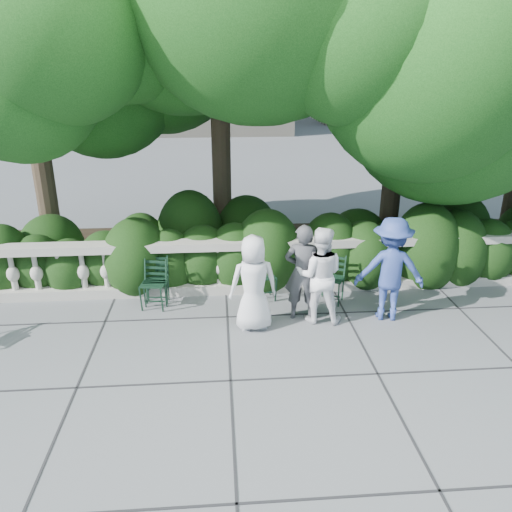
{
  "coord_description": "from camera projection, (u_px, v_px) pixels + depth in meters",
  "views": [
    {
      "loc": [
        -0.6,
        -6.6,
        3.92
      ],
      "look_at": [
        0.0,
        1.0,
        1.0
      ],
      "focal_mm": 35.0,
      "sensor_mm": 36.0,
      "label": 1
    }
  ],
  "objects": [
    {
      "name": "ground",
      "position": [
        261.0,
        341.0,
        7.59
      ],
      "size": [
        90.0,
        90.0,
        0.0
      ],
      "primitive_type": "plane",
      "color": "#57595F",
      "rests_on": "ground"
    },
    {
      "name": "balustrade",
      "position": [
        253.0,
        267.0,
        9.09
      ],
      "size": [
        12.0,
        0.44,
        1.0
      ],
      "color": "#9E998E",
      "rests_on": "ground"
    },
    {
      "name": "shrub_hedge",
      "position": [
        248.0,
        267.0,
        10.39
      ],
      "size": [
        15.0,
        2.6,
        1.7
      ],
      "primitive_type": null,
      "color": "black",
      "rests_on": "ground"
    },
    {
      "name": "tree_canopy",
      "position": [
        284.0,
        63.0,
        9.2
      ],
      "size": [
        15.04,
        6.52,
        6.78
      ],
      "color": "#3F3023",
      "rests_on": "ground"
    },
    {
      "name": "chair_a",
      "position": [
        156.0,
        307.0,
        8.64
      ],
      "size": [
        0.46,
        0.5,
        0.84
      ],
      "primitive_type": null,
      "rotation": [
        0.0,
        0.0,
        -0.05
      ],
      "color": "black",
      "rests_on": "ground"
    },
    {
      "name": "chair_c",
      "position": [
        153.0,
        311.0,
        8.5
      ],
      "size": [
        0.51,
        0.55,
        0.84
      ],
      "primitive_type": null,
      "rotation": [
        0.0,
        0.0,
        -0.17
      ],
      "color": "black",
      "rests_on": "ground"
    },
    {
      "name": "chair_d",
      "position": [
        266.0,
        303.0,
        8.8
      ],
      "size": [
        0.53,
        0.56,
        0.84
      ],
      "primitive_type": null,
      "rotation": [
        0.0,
        0.0,
        0.22
      ],
      "color": "black",
      "rests_on": "ground"
    },
    {
      "name": "chair_e",
      "position": [
        328.0,
        305.0,
        8.72
      ],
      "size": [
        0.61,
        0.63,
        0.84
      ],
      "primitive_type": null,
      "rotation": [
        0.0,
        0.0,
        -0.46
      ],
      "color": "black",
      "rests_on": "ground"
    },
    {
      "name": "person_businessman",
      "position": [
        253.0,
        283.0,
        7.71
      ],
      "size": [
        0.81,
        0.57,
        1.54
      ],
      "primitive_type": "imported",
      "rotation": [
        0.0,
        0.0,
        3.26
      ],
      "color": "silver",
      "rests_on": "ground"
    },
    {
      "name": "person_woman_grey",
      "position": [
        303.0,
        273.0,
        8.0
      ],
      "size": [
        0.66,
        0.51,
        1.62
      ],
      "primitive_type": "imported",
      "rotation": [
        0.0,
        0.0,
        2.91
      ],
      "color": "#3B3C40",
      "rests_on": "ground"
    },
    {
      "name": "person_casual_man",
      "position": [
        320.0,
        275.0,
        7.94
      ],
      "size": [
        0.88,
        0.75,
        1.6
      ],
      "primitive_type": "imported",
      "rotation": [
        0.0,
        0.0,
        2.94
      ],
      "color": "white",
      "rests_on": "ground"
    },
    {
      "name": "person_older_blue",
      "position": [
        390.0,
        269.0,
        8.0
      ],
      "size": [
        1.2,
        0.81,
        1.72
      ],
      "primitive_type": "imported",
      "rotation": [
        0.0,
        0.0,
        2.98
      ],
      "color": "#2E428B",
      "rests_on": "ground"
    }
  ]
}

